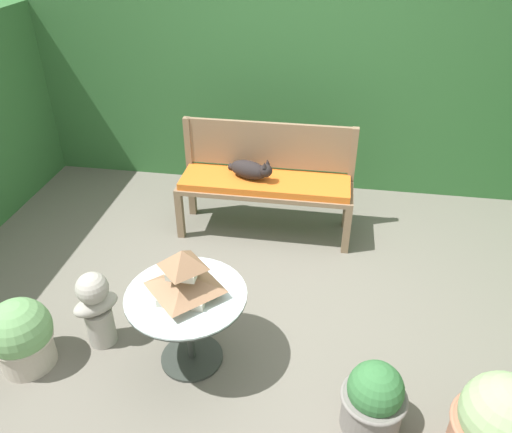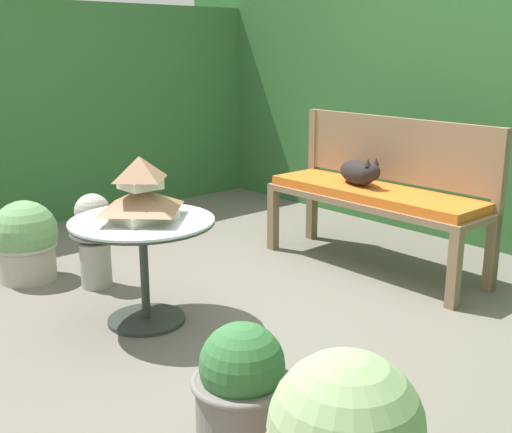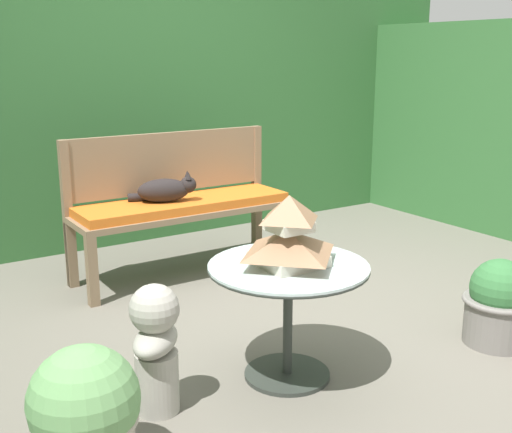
# 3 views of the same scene
# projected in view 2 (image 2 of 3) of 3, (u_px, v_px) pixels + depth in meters

# --- Properties ---
(ground) EXTENTS (30.00, 30.00, 0.00)m
(ground) POSITION_uv_depth(u_px,v_px,m) (272.00, 311.00, 3.50)
(ground) COLOR #666056
(foliage_hedge_back) EXTENTS (6.40, 1.09, 2.19)m
(foliage_hedge_back) POSITION_uv_depth(u_px,v_px,m) (511.00, 88.00, 4.79)
(foliage_hedge_back) COLOR #336633
(foliage_hedge_back) RESTS_ON ground
(foliage_hedge_left) EXTENTS (0.70, 3.50, 1.75)m
(foliage_hedge_left) POSITION_uv_depth(u_px,v_px,m) (55.00, 110.00, 5.42)
(foliage_hedge_left) COLOR #336633
(foliage_hedge_left) RESTS_ON ground
(garden_bench) EXTENTS (1.50, 0.46, 0.53)m
(garden_bench) POSITION_uv_depth(u_px,v_px,m) (374.00, 199.00, 4.07)
(garden_bench) COLOR #7F664C
(garden_bench) RESTS_ON ground
(bench_backrest) EXTENTS (1.50, 0.06, 0.96)m
(bench_backrest) POSITION_uv_depth(u_px,v_px,m) (396.00, 159.00, 4.14)
(bench_backrest) COLOR #7F664C
(bench_backrest) RESTS_ON ground
(cat) EXTENTS (0.41, 0.29, 0.20)m
(cat) POSITION_uv_depth(u_px,v_px,m) (359.00, 173.00, 4.12)
(cat) COLOR black
(cat) RESTS_ON garden_bench
(patio_table) EXTENTS (0.74, 0.74, 0.56)m
(patio_table) POSITION_uv_depth(u_px,v_px,m) (143.00, 242.00, 3.26)
(patio_table) COLOR #2D332D
(patio_table) RESTS_ON ground
(pagoda_birdhouse) EXTENTS (0.37, 0.37, 0.32)m
(pagoda_birdhouse) POSITION_uv_depth(u_px,v_px,m) (141.00, 193.00, 3.19)
(pagoda_birdhouse) COLOR beige
(pagoda_birdhouse) RESTS_ON patio_table
(garden_bust) EXTENTS (0.32, 0.33, 0.57)m
(garden_bust) POSITION_uv_depth(u_px,v_px,m) (94.00, 237.00, 3.79)
(garden_bust) COLOR #A39E93
(garden_bust) RESTS_ON ground
(potted_plant_table_far) EXTENTS (0.40, 0.40, 0.50)m
(potted_plant_table_far) POSITION_uv_depth(u_px,v_px,m) (25.00, 242.00, 3.92)
(potted_plant_table_far) COLOR #ADA393
(potted_plant_table_far) RESTS_ON ground
(potted_plant_hedge_corner) EXTENTS (0.37, 0.37, 0.46)m
(potted_plant_hedge_corner) POSITION_uv_depth(u_px,v_px,m) (242.00, 387.00, 2.30)
(potted_plant_hedge_corner) COLOR slate
(potted_plant_hedge_corner) RESTS_ON ground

